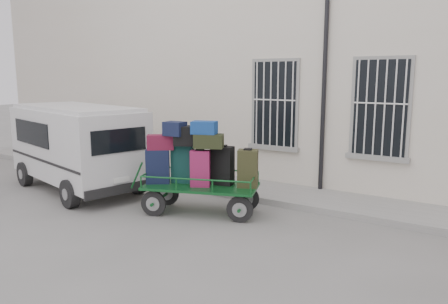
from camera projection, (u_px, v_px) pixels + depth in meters
ground at (227, 219)px, 9.21m from camera, size 80.00×80.00×0.00m
building at (324, 75)px, 13.25m from camera, size 24.00×5.15×6.00m
sidewalk at (274, 193)px, 11.02m from camera, size 24.00×1.70×0.15m
luggage_cart at (198, 165)px, 9.45m from camera, size 2.91×1.88×2.04m
van at (77, 142)px, 11.41m from camera, size 4.70×2.82×2.22m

